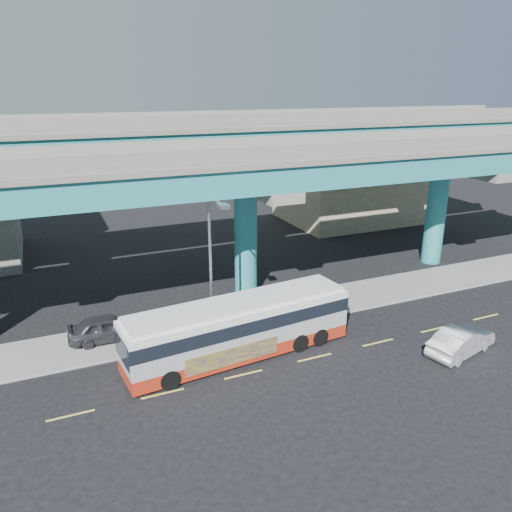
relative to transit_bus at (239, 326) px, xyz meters
name	(u,v)px	position (x,y,z in m)	size (l,w,h in m)	color
ground	(312,355)	(3.49, -1.48, -1.70)	(120.00, 120.00, 0.00)	black
sidewalk	(268,312)	(3.49, 4.02, -1.62)	(70.00, 4.00, 0.15)	gray
lane_markings	(315,358)	(3.49, -1.78, -1.69)	(58.00, 0.12, 0.01)	#D8C64C
viaduct	(245,157)	(3.49, 7.63, 7.44)	(52.00, 12.40, 11.70)	#217F75
building_beige	(354,186)	(21.49, 21.50, 1.81)	(14.00, 10.23, 7.00)	#BEB087
transit_bus	(239,326)	(0.00, 0.00, 0.00)	(12.25, 3.74, 3.10)	#A22513
sedan	(461,341)	(10.75, -4.42, -0.98)	(4.60, 2.57, 1.44)	#ABABB0
parked_car	(108,328)	(-6.05, 4.23, -0.83)	(4.27, 1.85, 1.44)	#313136
street_lamp	(213,248)	(-0.62, 1.95, 3.69)	(0.50, 2.62, 8.11)	gray
stop_sign	(296,290)	(4.71, 2.70, 0.15)	(0.68, 0.28, 2.38)	gray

